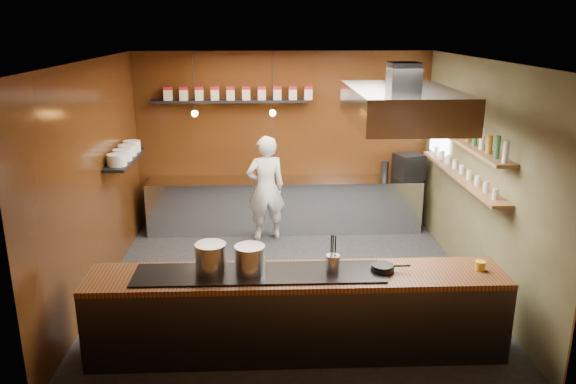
{
  "coord_description": "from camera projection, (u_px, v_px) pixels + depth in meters",
  "views": [
    {
      "loc": [
        -0.32,
        -6.96,
        3.43
      ],
      "look_at": [
        -0.02,
        0.4,
        1.21
      ],
      "focal_mm": 35.0,
      "sensor_mm": 36.0,
      "label": 1
    }
  ],
  "objects": [
    {
      "name": "bottle_shelf_upper",
      "position": [
        464.0,
        141.0,
        7.49
      ],
      "size": [
        0.26,
        2.8,
        0.04
      ],
      "primitive_type": "cube",
      "color": "brown",
      "rests_on": "right_wall"
    },
    {
      "name": "storage_tins",
      "position": [
        238.0,
        93.0,
        9.22
      ],
      "size": [
        2.43,
        0.13,
        0.22
      ],
      "color": "beige",
      "rests_on": "tin_shelf"
    },
    {
      "name": "butter_jar",
      "position": [
        480.0,
        266.0,
        5.94
      ],
      "size": [
        0.12,
        0.12,
        0.1
      ],
      "primitive_type": "cylinder",
      "rotation": [
        0.0,
        0.0,
        -0.14
      ],
      "color": "yellow",
      "rests_on": "pass_counter"
    },
    {
      "name": "window_pane",
      "position": [
        441.0,
        125.0,
        8.84
      ],
      "size": [
        0.0,
        1.0,
        1.0
      ],
      "primitive_type": "plane",
      "rotation": [
        1.57,
        0.0,
        -1.57
      ],
      "color": "white",
      "rests_on": "right_wall"
    },
    {
      "name": "plate_stacks",
      "position": [
        125.0,
        153.0,
        8.05
      ],
      "size": [
        0.26,
        1.16,
        0.16
      ],
      "color": "silver",
      "rests_on": "plate_shelf"
    },
    {
      "name": "right_wall",
      "position": [
        481.0,
        177.0,
        7.33
      ],
      "size": [
        0.0,
        5.0,
        5.0
      ],
      "primitive_type": "plane",
      "rotation": [
        1.57,
        0.0,
        -1.57
      ],
      "color": "#4B452A",
      "rests_on": "ground"
    },
    {
      "name": "ceiling",
      "position": [
        291.0,
        60.0,
        6.8
      ],
      "size": [
        5.0,
        5.0,
        0.0
      ],
      "primitive_type": "plane",
      "rotation": [
        3.14,
        0.0,
        0.0
      ],
      "color": "silver",
      "rests_on": "back_wall"
    },
    {
      "name": "frying_pan",
      "position": [
        383.0,
        267.0,
        5.89
      ],
      "size": [
        0.42,
        0.25,
        0.06
      ],
      "color": "black",
      "rests_on": "pass_counter"
    },
    {
      "name": "pendant_left",
      "position": [
        195.0,
        110.0,
        8.61
      ],
      "size": [
        0.1,
        0.1,
        0.95
      ],
      "color": "black",
      "rests_on": "ceiling"
    },
    {
      "name": "stockpot_small",
      "position": [
        250.0,
        259.0,
        5.8
      ],
      "size": [
        0.33,
        0.33,
        0.3
      ],
      "primitive_type": "cylinder",
      "rotation": [
        0.0,
        0.0,
        -0.03
      ],
      "color": "silver",
      "rests_on": "pass_counter"
    },
    {
      "name": "prep_counter",
      "position": [
        285.0,
        205.0,
        9.61
      ],
      "size": [
        4.6,
        0.65,
        0.9
      ],
      "primitive_type": "cube",
      "color": "silver",
      "rests_on": "floor"
    },
    {
      "name": "bottle_shelf_lower",
      "position": [
        461.0,
        175.0,
        7.62
      ],
      "size": [
        0.26,
        2.8,
        0.04
      ],
      "primitive_type": "cube",
      "color": "brown",
      "rests_on": "right_wall"
    },
    {
      "name": "plate_shelf",
      "position": [
        125.0,
        159.0,
        8.08
      ],
      "size": [
        0.3,
        1.4,
        0.04
      ],
      "primitive_type": "cube",
      "color": "black",
      "rests_on": "left_wall"
    },
    {
      "name": "pass_counter",
      "position": [
        297.0,
        312.0,
        6.0
      ],
      "size": [
        4.4,
        0.72,
        0.94
      ],
      "color": "#38383D",
      "rests_on": "floor"
    },
    {
      "name": "bottles",
      "position": [
        465.0,
        131.0,
        7.45
      ],
      "size": [
        0.06,
        2.66,
        0.24
      ],
      "color": "silver",
      "rests_on": "bottle_shelf_upper"
    },
    {
      "name": "tin_shelf",
      "position": [
        230.0,
        101.0,
        9.25
      ],
      "size": [
        2.6,
        0.26,
        0.04
      ],
      "primitive_type": "cube",
      "color": "black",
      "rests_on": "back_wall"
    },
    {
      "name": "pendant_right",
      "position": [
        273.0,
        110.0,
        8.66
      ],
      "size": [
        0.1,
        0.1,
        0.95
      ],
      "color": "black",
      "rests_on": "ceiling"
    },
    {
      "name": "utensil_crock",
      "position": [
        333.0,
        263.0,
        5.84
      ],
      "size": [
        0.19,
        0.19,
        0.19
      ],
      "primitive_type": "cylinder",
      "rotation": [
        0.0,
        0.0,
        0.39
      ],
      "color": "silver",
      "rests_on": "pass_counter"
    },
    {
      "name": "left_wall",
      "position": [
        94.0,
        182.0,
        7.13
      ],
      "size": [
        0.0,
        5.0,
        5.0
      ],
      "primitive_type": "plane",
      "rotation": [
        1.57,
        0.0,
        1.57
      ],
      "color": "#37180A",
      "rests_on": "ground"
    },
    {
      "name": "back_wall",
      "position": [
        284.0,
        141.0,
        9.62
      ],
      "size": [
        5.0,
        0.0,
        5.0
      ],
      "primitive_type": "plane",
      "rotation": [
        1.57,
        0.0,
        0.0
      ],
      "color": "#37180A",
      "rests_on": "ground"
    },
    {
      "name": "espresso_machine",
      "position": [
        409.0,
        166.0,
        9.47
      ],
      "size": [
        0.54,
        0.52,
        0.43
      ],
      "primitive_type": "cube",
      "rotation": [
        0.0,
        0.0,
        0.33
      ],
      "color": "black",
      "rests_on": "prep_counter"
    },
    {
      "name": "stockpot_large",
      "position": [
        211.0,
        258.0,
        5.81
      ],
      "size": [
        0.35,
        0.35,
        0.32
      ],
      "primitive_type": "cylinder",
      "rotation": [
        0.0,
        0.0,
        -0.09
      ],
      "color": "silver",
      "rests_on": "pass_counter"
    },
    {
      "name": "wine_glasses",
      "position": [
        462.0,
        169.0,
        7.6
      ],
      "size": [
        0.07,
        2.37,
        0.13
      ],
      "color": "silver",
      "rests_on": "bottle_shelf_lower"
    },
    {
      "name": "floor",
      "position": [
        290.0,
        285.0,
        7.66
      ],
      "size": [
        5.0,
        5.0,
        0.0
      ],
      "primitive_type": "plane",
      "color": "black",
      "rests_on": "ground"
    },
    {
      "name": "extractor_hood",
      "position": [
        402.0,
        105.0,
        6.61
      ],
      "size": [
        1.2,
        2.0,
        0.72
      ],
      "color": "#38383D",
      "rests_on": "ceiling"
    },
    {
      "name": "chef",
      "position": [
        266.0,
        188.0,
        9.08
      ],
      "size": [
        0.71,
        0.54,
        1.73
      ],
      "primitive_type": "imported",
      "rotation": [
        0.0,
        0.0,
        3.36
      ],
      "color": "white",
      "rests_on": "floor"
    }
  ]
}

